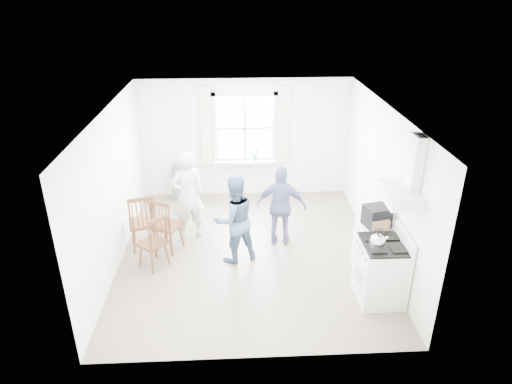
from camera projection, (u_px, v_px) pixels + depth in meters
name	position (u px, v px, depth m)	size (l,w,h in m)	color
room_shell	(249.00, 186.00, 7.60)	(4.62, 5.12, 2.64)	#7A6B5D
window_assembly	(245.00, 132.00, 9.74)	(1.88, 0.24, 1.70)	white
range_hood	(405.00, 184.00, 6.22)	(0.45, 0.76, 0.94)	silver
shelf_unit	(182.00, 181.00, 10.02)	(0.40, 0.30, 0.80)	slate
gas_stove	(381.00, 270.00, 6.81)	(0.68, 0.76, 1.12)	white
kettle	(378.00, 241.00, 6.47)	(0.22, 0.22, 0.31)	silver
low_cabinet	(372.00, 247.00, 7.46)	(0.50, 0.55, 0.90)	silver
stereo_stack	(377.00, 216.00, 7.13)	(0.44, 0.41, 0.33)	black
cardboard_box	(380.00, 224.00, 7.06)	(0.28, 0.20, 0.18)	#976C49
windsor_chair_a	(142.00, 218.00, 7.93)	(0.56, 0.55, 1.10)	#4F2B19
windsor_chair_b	(163.00, 220.00, 7.91)	(0.59, 0.58, 1.04)	#4F2B19
windsor_chair_c	(156.00, 237.00, 7.46)	(0.58, 0.58, 0.99)	#4F2B19
person_left	(188.00, 196.00, 8.28)	(0.63, 0.63, 1.72)	silver
person_mid	(234.00, 219.00, 7.64)	(0.76, 0.76, 1.56)	#476185
person_right	(281.00, 206.00, 8.13)	(0.89, 0.89, 1.52)	navy
potted_plant	(256.00, 154.00, 9.87)	(0.17, 0.17, 0.32)	#35783F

